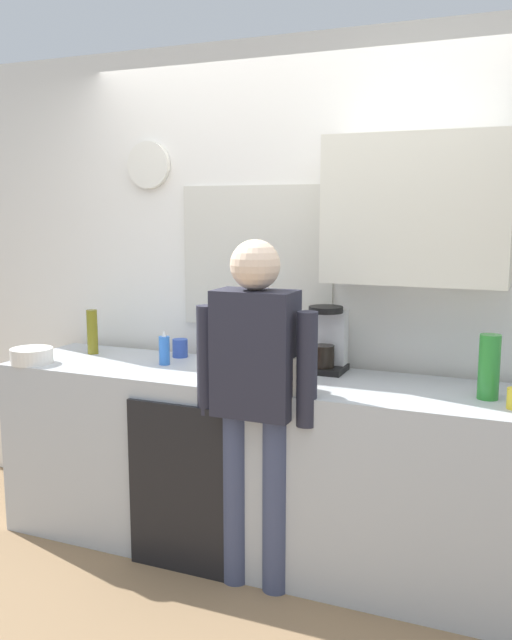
% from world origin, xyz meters
% --- Properties ---
extents(ground_plane, '(8.00, 8.00, 0.00)m').
position_xyz_m(ground_plane, '(0.00, 0.00, 0.00)').
color(ground_plane, '#8C6D4C').
extents(kitchen_counter, '(2.93, 0.64, 0.92)m').
position_xyz_m(kitchen_counter, '(0.00, 0.30, 0.46)').
color(kitchen_counter, '#B2B7BC').
rests_on(kitchen_counter, ground_plane).
extents(dishwasher_panel, '(0.56, 0.02, 0.83)m').
position_xyz_m(dishwasher_panel, '(-0.37, -0.03, 0.42)').
color(dishwasher_panel, black).
rests_on(dishwasher_panel, ground_plane).
extents(back_wall_assembly, '(4.53, 0.42, 2.60)m').
position_xyz_m(back_wall_assembly, '(0.07, 0.70, 1.36)').
color(back_wall_assembly, white).
rests_on(back_wall_assembly, ground_plane).
extents(coffee_maker, '(0.20, 0.20, 0.33)m').
position_xyz_m(coffee_maker, '(0.17, 0.52, 1.07)').
color(coffee_maker, black).
rests_on(coffee_maker, kitchen_counter).
extents(bottle_dark_sauce, '(0.06, 0.06, 0.18)m').
position_xyz_m(bottle_dark_sauce, '(-0.30, 0.51, 1.01)').
color(bottle_dark_sauce, black).
rests_on(bottle_dark_sauce, kitchen_counter).
extents(bottle_olive_oil, '(0.06, 0.06, 0.25)m').
position_xyz_m(bottle_olive_oil, '(-1.16, 0.41, 1.05)').
color(bottle_olive_oil, olive).
rests_on(bottle_olive_oil, kitchen_counter).
extents(bottle_red_vinegar, '(0.06, 0.06, 0.22)m').
position_xyz_m(bottle_red_vinegar, '(0.08, 0.17, 1.03)').
color(bottle_red_vinegar, maroon).
rests_on(bottle_red_vinegar, kitchen_counter).
extents(bottle_clear_soda, '(0.09, 0.09, 0.28)m').
position_xyz_m(bottle_clear_soda, '(0.96, 0.29, 1.06)').
color(bottle_clear_soda, '#2D8C33').
rests_on(bottle_clear_soda, kitchen_counter).
extents(cup_blue_mug, '(0.08, 0.08, 0.10)m').
position_xyz_m(cup_blue_mug, '(-0.67, 0.52, 0.97)').
color(cup_blue_mug, '#3351B2').
rests_on(cup_blue_mug, kitchen_counter).
extents(mixing_bowl, '(0.22, 0.22, 0.08)m').
position_xyz_m(mixing_bowl, '(-1.32, 0.08, 0.96)').
color(mixing_bowl, white).
rests_on(mixing_bowl, kitchen_counter).
extents(dish_soap, '(0.06, 0.06, 0.18)m').
position_xyz_m(dish_soap, '(-0.65, 0.32, 1.00)').
color(dish_soap, blue).
rests_on(dish_soap, kitchen_counter).
extents(storage_canister, '(0.14, 0.14, 0.17)m').
position_xyz_m(storage_canister, '(0.18, 0.06, 1.01)').
color(storage_canister, silver).
rests_on(storage_canister, kitchen_counter).
extents(person_at_sink, '(0.57, 0.22, 1.60)m').
position_xyz_m(person_at_sink, '(0.00, 0.00, 0.95)').
color(person_at_sink, '#3F4766').
rests_on(person_at_sink, ground_plane).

